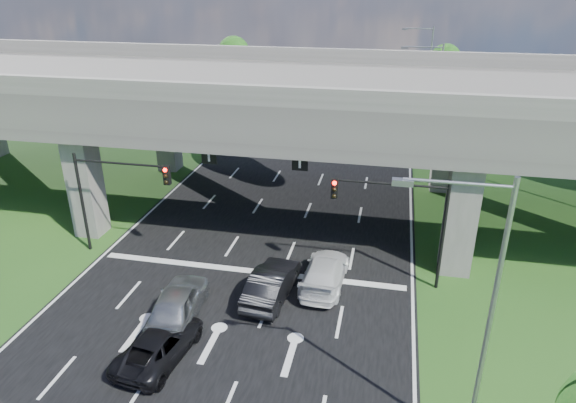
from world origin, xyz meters
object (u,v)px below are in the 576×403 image
at_px(car_dark, 272,283).
at_px(car_white, 325,272).
at_px(streetlight_near, 479,304).
at_px(streetlight_beyond, 426,65).
at_px(signal_left, 114,187).
at_px(car_silver, 178,303).
at_px(car_trailing, 160,344).
at_px(streetlight_far, 433,96).
at_px(signal_right, 401,212).

bearing_deg(car_dark, car_white, -140.76).
bearing_deg(streetlight_near, streetlight_beyond, 90.00).
bearing_deg(signal_left, car_white, -4.47).
distance_m(car_silver, car_trailing, 2.74).
xyz_separation_m(streetlight_far, car_white, (-5.86, -21.00, -5.07)).
xyz_separation_m(streetlight_beyond, car_silver, (-12.20, -41.27, -4.96)).
relative_size(streetlight_near, car_white, 1.95).
bearing_deg(streetlight_beyond, car_trailing, -105.12).
xyz_separation_m(streetlight_beyond, car_dark, (-8.30, -38.68, -5.01)).
bearing_deg(car_silver, car_trailing, 90.63).
bearing_deg(signal_left, car_dark, -15.22).
height_order(signal_right, streetlight_near, streetlight_near).
bearing_deg(streetlight_near, car_silver, 158.80).
distance_m(streetlight_beyond, car_trailing, 45.86).
height_order(signal_right, car_white, signal_right).
xyz_separation_m(signal_left, car_white, (12.07, -0.94, -3.41)).
distance_m(car_dark, car_white, 2.96).
bearing_deg(streetlight_far, car_silver, -115.77).
height_order(streetlight_near, car_trailing, streetlight_near).
bearing_deg(car_trailing, signal_left, -45.71).
bearing_deg(car_white, streetlight_beyond, -96.74).
distance_m(streetlight_far, streetlight_beyond, 16.00).
relative_size(signal_left, car_trailing, 1.25).
xyz_separation_m(streetlight_near, car_white, (-5.86, 9.00, -5.07)).
relative_size(signal_right, car_silver, 1.19).
distance_m(signal_right, car_silver, 11.68).
relative_size(streetlight_far, streetlight_beyond, 1.00).
height_order(streetlight_far, car_dark, streetlight_far).
height_order(signal_left, streetlight_beyond, streetlight_beyond).
relative_size(car_silver, car_dark, 1.03).
bearing_deg(car_silver, car_dark, -152.24).
bearing_deg(signal_left, car_silver, -42.31).
xyz_separation_m(signal_left, streetlight_near, (17.92, -9.94, 1.66)).
bearing_deg(car_dark, streetlight_near, 143.35).
height_order(streetlight_far, car_white, streetlight_far).
bearing_deg(car_white, streetlight_far, -103.33).
bearing_deg(signal_left, car_trailing, -52.73).
xyz_separation_m(streetlight_far, car_dark, (-8.30, -22.68, -5.01)).
bearing_deg(car_white, signal_right, -163.00).
bearing_deg(car_dark, streetlight_beyond, -97.33).
distance_m(streetlight_near, streetlight_far, 30.00).
height_order(streetlight_beyond, car_white, streetlight_beyond).
bearing_deg(streetlight_far, car_trailing, -113.01).
bearing_deg(car_trailing, car_dark, -117.02).
height_order(signal_right, car_trailing, signal_right).
distance_m(signal_left, streetlight_near, 20.56).
bearing_deg(streetlight_near, car_dark, 138.57).
relative_size(signal_right, streetlight_far, 0.60).
xyz_separation_m(streetlight_beyond, car_trailing, (-11.89, -43.99, -5.15)).
xyz_separation_m(streetlight_far, car_silver, (-12.20, -25.27, -4.96)).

